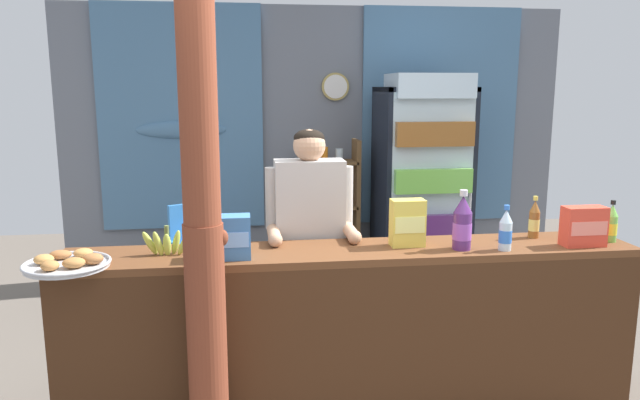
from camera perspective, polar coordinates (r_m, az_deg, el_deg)
The scene contains 17 objects.
ground_plane at distance 4.31m, azimuth 2.68°, elevation -13.84°, with size 7.39×7.39×0.00m, color #665B51.
back_wall_curtained at distance 5.67m, azimuth -0.36°, elevation 5.76°, with size 4.67×0.22×2.52m.
stall_counter at distance 3.28m, azimuth 3.46°, elevation -11.35°, with size 3.11×0.45×0.93m.
timber_post at distance 2.78m, azimuth -11.10°, elevation -3.23°, with size 0.21×0.19×2.36m.
drink_fridge at distance 5.26m, azimuth 9.80°, elevation 2.42°, with size 0.77×0.68×1.90m.
bottle_shelf_rack at distance 5.39m, azimuth 1.13°, elevation -1.01°, with size 0.48×0.28×1.33m.
plastic_lawn_chair at distance 4.95m, azimuth -11.30°, elevation -4.67°, with size 0.60×0.60×0.86m.
shopkeeper at distance 3.55m, azimuth -0.99°, elevation -2.52°, with size 0.52×0.42×1.55m.
soda_bottle_grape_soda at distance 3.29m, azimuth 13.43°, elevation -2.27°, with size 0.10×0.10×0.33m.
soda_bottle_iced_tea at distance 3.67m, azimuth 19.76°, elevation -1.82°, with size 0.06×0.06×0.25m.
soda_bottle_water at distance 3.34m, azimuth 17.28°, elevation -2.86°, with size 0.07×0.07×0.25m.
soda_bottle_lime_soda at distance 3.75m, azimuth 26.04°, elevation -2.08°, with size 0.07×0.07×0.24m.
snack_box_instant_noodle at distance 3.31m, azimuth 8.34°, elevation -2.17°, with size 0.18×0.11×0.26m.
snack_box_biscuit at distance 3.08m, azimuth -8.41°, elevation -3.51°, with size 0.19×0.13×0.22m.
snack_box_crackers at distance 3.59m, azimuth 23.86°, elevation -2.31°, with size 0.23×0.11×0.22m.
pastry_tray at distance 3.16m, azimuth -22.95°, elevation -5.53°, with size 0.41×0.41×0.07m.
banana_bunch at distance 3.22m, azimuth -14.40°, elevation -4.02°, with size 0.27×0.06×0.16m.
Camera 1 is at (-0.70, -2.72, 1.79)m, focal length 33.54 mm.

